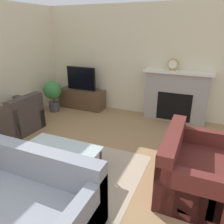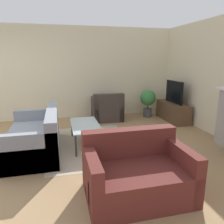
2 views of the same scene
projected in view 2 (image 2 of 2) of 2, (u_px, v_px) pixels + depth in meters
The scene contains 10 objects.
wall_back at pixel (219, 78), 4.93m from camera, with size 7.82×0.06×2.70m.
wall_left at pixel (93, 73), 6.65m from camera, with size 0.06×7.94×2.70m.
area_rug at pixel (90, 144), 4.67m from camera, with size 2.39×1.77×0.00m.
tv_stand at pixel (173, 112), 6.39m from camera, with size 1.27×0.45×0.53m.
tv at pixel (174, 92), 6.25m from camera, with size 0.85×0.06×0.63m.
couch_sectional at pixel (36, 138), 4.22m from camera, with size 1.81×0.94×0.82m.
couch_loveseat at pixel (136, 174), 2.89m from camera, with size 0.92×1.34×0.82m.
armchair_by_window at pixel (107, 110), 6.43m from camera, with size 0.82×0.89×0.82m.
coffee_table at pixel (85, 126), 4.55m from camera, with size 1.19×0.57×0.44m.
potted_plant at pixel (148, 100), 6.73m from camera, with size 0.48×0.48×0.84m.
Camera 2 is at (4.25, 1.42, 1.78)m, focal length 35.00 mm.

